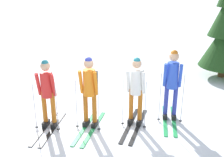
{
  "coord_description": "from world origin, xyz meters",
  "views": [
    {
      "loc": [
        -0.01,
        -6.17,
        3.49
      ],
      "look_at": [
        0.04,
        0.33,
        1.05
      ],
      "focal_mm": 44.86,
      "sensor_mm": 36.0,
      "label": 1
    }
  ],
  "objects": [
    {
      "name": "ground_plane",
      "position": [
        0.0,
        0.0,
        0.0
      ],
      "size": [
        400.0,
        400.0,
        0.0
      ],
      "primitive_type": "plane",
      "color": "white"
    },
    {
      "name": "skier_in_blue",
      "position": [
        1.51,
        0.19,
        1.04
      ],
      "size": [
        0.6,
        1.6,
        1.82
      ],
      "color": "green",
      "rests_on": "ground"
    },
    {
      "name": "skier_in_red",
      "position": [
        -1.47,
        -0.2,
        0.93
      ],
      "size": [
        0.61,
        1.64,
        1.7
      ],
      "color": "black",
      "rests_on": "ground"
    },
    {
      "name": "skier_in_white",
      "position": [
        0.61,
        -0.06,
        0.96
      ],
      "size": [
        0.83,
        1.77,
        1.71
      ],
      "color": "black",
      "rests_on": "ground"
    },
    {
      "name": "skier_in_orange",
      "position": [
        -0.49,
        -0.17,
        0.99
      ],
      "size": [
        0.74,
        1.7,
        1.76
      ],
      "color": "green",
      "rests_on": "ground"
    }
  ]
}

